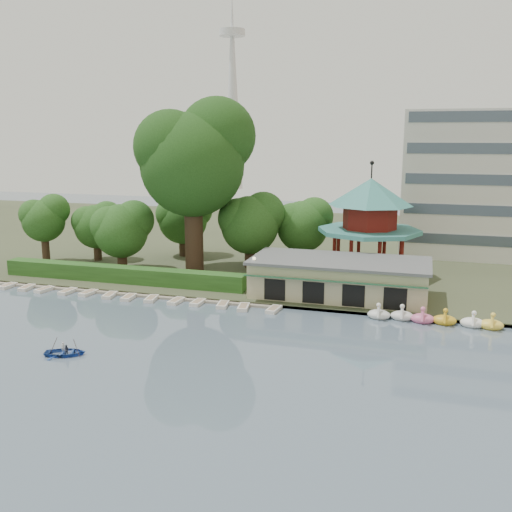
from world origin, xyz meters
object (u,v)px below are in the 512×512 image
at_px(dock, 131,293).
at_px(pavilion, 370,217).
at_px(big_tree, 194,155).
at_px(boathouse, 339,277).
at_px(rowboat_with_passengers, 65,350).

bearing_deg(dock, pavilion, 31.66).
relative_size(dock, big_tree, 1.60).
relative_size(boathouse, pavilion, 1.38).
distance_m(dock, big_tree, 18.51).
height_order(dock, pavilion, pavilion).
xyz_separation_m(dock, pavilion, (24.00, 14.80, 7.36)).
bearing_deg(pavilion, dock, -148.34).
relative_size(pavilion, rowboat_with_passengers, 2.57).
distance_m(dock, pavilion, 29.14).
xyz_separation_m(boathouse, rowboat_with_passengers, (-18.42, -21.97, -1.91)).
relative_size(dock, pavilion, 2.52).
bearing_deg(pavilion, boathouse, -101.28).
relative_size(pavilion, big_tree, 0.63).
height_order(big_tree, rowboat_with_passengers, big_tree).
relative_size(dock, rowboat_with_passengers, 6.47).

